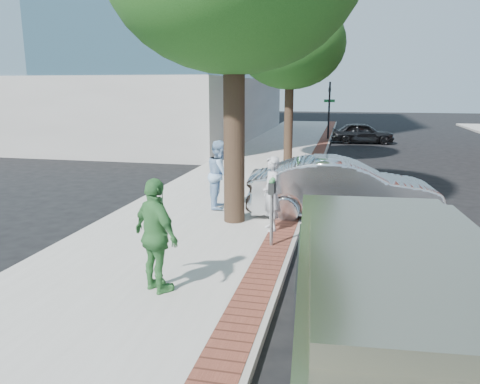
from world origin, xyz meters
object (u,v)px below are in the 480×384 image
(parking_meter, at_px, (272,198))
(person_gray, at_px, (271,194))
(sedan_silver, at_px, (342,189))
(bg_car, at_px, (363,133))
(person_officer, at_px, (220,174))
(person_green, at_px, (156,236))
(van, at_px, (392,310))

(parking_meter, relative_size, person_gray, 0.84)
(parking_meter, xyz_separation_m, sedan_silver, (1.42, 2.97, -0.39))
(bg_car, bearing_deg, person_gray, 168.64)
(person_gray, bearing_deg, sedan_silver, 111.57)
(person_gray, xyz_separation_m, person_officer, (-1.72, 1.80, 0.07))
(person_green, xyz_separation_m, bg_car, (3.93, 23.61, -0.45))
(sedan_silver, bearing_deg, bg_car, -9.30)
(person_green, xyz_separation_m, van, (3.52, -1.80, -0.03))
(person_officer, bearing_deg, person_green, 174.19)
(parking_meter, height_order, person_officer, person_officer)
(person_officer, bearing_deg, parking_meter, -156.98)
(person_green, relative_size, sedan_silver, 0.38)
(parking_meter, bearing_deg, bg_car, 83.34)
(sedan_silver, distance_m, van, 7.47)
(person_gray, bearing_deg, parking_meter, -17.84)
(van, bearing_deg, person_green, 148.48)
(person_gray, xyz_separation_m, bg_car, (2.64, 19.83, -0.38))
(person_officer, bearing_deg, bg_car, -23.81)
(person_officer, distance_m, sedan_silver, 3.34)
(parking_meter, bearing_deg, person_gray, 99.58)
(person_gray, relative_size, van, 0.32)
(person_green, relative_size, van, 0.35)
(person_gray, xyz_separation_m, van, (2.23, -5.59, 0.05))
(person_gray, xyz_separation_m, person_green, (-1.29, -3.78, 0.07))
(person_green, bearing_deg, sedan_silver, -82.85)
(person_gray, height_order, van, van)
(parking_meter, distance_m, sedan_silver, 3.31)
(person_green, bearing_deg, bg_car, -65.05)
(parking_meter, bearing_deg, van, -65.47)
(person_green, distance_m, bg_car, 23.94)
(sedan_silver, height_order, van, van)
(person_gray, relative_size, person_officer, 0.93)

